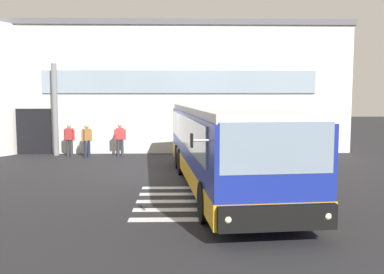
# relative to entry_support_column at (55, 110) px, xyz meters

# --- Properties ---
(ground_plane) EXTENTS (80.00, 90.00, 0.02)m
(ground_plane) POSITION_rel_entry_support_column_xyz_m (5.38, -5.40, -2.36)
(ground_plane) COLOR #232326
(ground_plane) RESTS_ON ground
(bay_paint_stripes) EXTENTS (4.40, 3.96, 0.01)m
(bay_paint_stripes) POSITION_rel_entry_support_column_xyz_m (7.38, -9.60, -2.35)
(bay_paint_stripes) COLOR silver
(bay_paint_stripes) RESTS_ON ground
(terminal_building) EXTENTS (22.17, 13.80, 7.05)m
(terminal_building) POSITION_rel_entry_support_column_xyz_m (4.70, 6.21, 1.16)
(terminal_building) COLOR silver
(terminal_building) RESTS_ON ground
(entry_support_column) EXTENTS (0.28, 0.28, 4.71)m
(entry_support_column) POSITION_rel_entry_support_column_xyz_m (0.00, 0.00, 0.00)
(entry_support_column) COLOR slate
(entry_support_column) RESTS_ON ground
(bus_main_foreground) EXTENTS (3.64, 11.68, 2.70)m
(bus_main_foreground) POSITION_rel_entry_support_column_xyz_m (7.90, -7.72, -1.02)
(bus_main_foreground) COLOR navy
(bus_main_foreground) RESTS_ON ground
(passenger_near_column) EXTENTS (0.58, 0.44, 1.68)m
(passenger_near_column) POSITION_rel_entry_support_column_xyz_m (0.81, -0.39, -1.39)
(passenger_near_column) COLOR #2D2D33
(passenger_near_column) RESTS_ON ground
(passenger_by_doorway) EXTENTS (0.44, 0.45, 1.68)m
(passenger_by_doorway) POSITION_rel_entry_support_column_xyz_m (1.75, -0.75, -1.42)
(passenger_by_doorway) COLOR #1E2338
(passenger_by_doorway) RESTS_ON ground
(passenger_at_curb_edge) EXTENTS (0.58, 0.29, 1.68)m
(passenger_at_curb_edge) POSITION_rel_entry_support_column_xyz_m (3.33, -0.27, -1.42)
(passenger_at_curb_edge) COLOR #2D2D33
(passenger_at_curb_edge) RESTS_ON ground
(safety_bollard_yellow) EXTENTS (0.18, 0.18, 0.90)m
(safety_bollard_yellow) POSITION_rel_entry_support_column_xyz_m (8.87, -1.80, -1.90)
(safety_bollard_yellow) COLOR yellow
(safety_bollard_yellow) RESTS_ON ground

